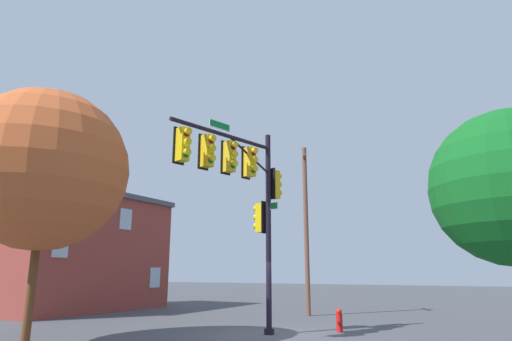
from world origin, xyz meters
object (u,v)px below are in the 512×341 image
object	(u,v)px
utility_pole	(306,225)
tree_mid	(512,187)
signal_pole_assembly	(243,182)
brick_building	(80,251)
tree_near	(45,169)
fire_hydrant	(339,320)

from	to	relation	value
utility_pole	tree_mid	size ratio (longest dim) A/B	1.52
signal_pole_assembly	utility_pole	xyz separation A→B (m)	(-8.08, -0.81, -0.74)
utility_pole	tree_mid	xyz separation A→B (m)	(10.13, 8.98, -0.57)
utility_pole	brick_building	distance (m)	13.30
tree_near	brick_building	world-z (taller)	tree_near
signal_pole_assembly	utility_pole	world-z (taller)	utility_pole
utility_pole	signal_pole_assembly	bearing A→B (deg)	5.71
utility_pole	tree_near	distance (m)	13.25
fire_hydrant	tree_mid	bearing A→B (deg)	48.41
tree_near	brick_building	distance (m)	12.77
signal_pole_assembly	brick_building	world-z (taller)	signal_pole_assembly
fire_hydrant	tree_near	distance (m)	11.53
tree_near	brick_building	xyz separation A→B (m)	(-8.97, -8.86, -2.02)
tree_mid	signal_pole_assembly	bearing A→B (deg)	-104.07
signal_pole_assembly	tree_near	world-z (taller)	tree_near
utility_pole	brick_building	world-z (taller)	utility_pole
tree_mid	brick_building	distance (m)	22.65
signal_pole_assembly	brick_building	bearing A→B (deg)	-108.02
utility_pole	fire_hydrant	bearing A→B (deg)	32.64
utility_pole	brick_building	size ratio (longest dim) A/B	0.88
fire_hydrant	tree_near	xyz separation A→B (m)	(7.66, -7.05, 4.95)
fire_hydrant	tree_near	bearing A→B (deg)	-42.63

